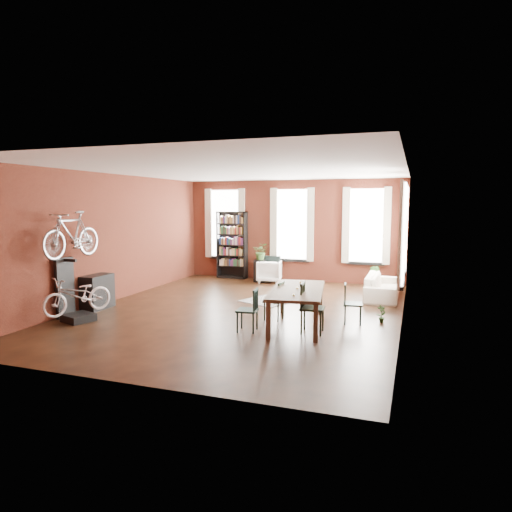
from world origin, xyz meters
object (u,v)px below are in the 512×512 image
at_px(dining_chair_b, 274,301).
at_px(console_table, 97,292).
at_px(dining_table, 297,308).
at_px(white_armchair, 269,270).
at_px(dining_chair_a, 247,310).
at_px(cream_sofa, 383,282).
at_px(bicycle_floor, 77,278).
at_px(bike_trainer, 79,318).
at_px(dining_chair_c, 312,308).
at_px(dining_chair_d, 353,304).
at_px(bookshelf, 232,245).
at_px(plant_stand, 260,271).

relative_size(dining_chair_b, console_table, 1.02).
distance_m(dining_table, white_armchair, 5.24).
bearing_deg(dining_chair_a, console_table, -104.91).
distance_m(cream_sofa, bicycle_floor, 7.45).
bearing_deg(console_table, bike_trainer, -70.80).
distance_m(bike_trainer, bicycle_floor, 0.83).
bearing_deg(bicycle_floor, dining_table, 35.59).
distance_m(dining_chair_c, cream_sofa, 3.97).
distance_m(dining_chair_c, white_armchair, 5.74).
distance_m(dining_chair_d, bike_trainer, 5.72).
distance_m(dining_table, bookshelf, 6.28).
bearing_deg(dining_table, bookshelf, 115.35).
height_order(dining_chair_d, bicycle_floor, bicycle_floor).
relative_size(white_armchair, bike_trainer, 1.39).
bearing_deg(dining_chair_d, bike_trainer, 99.65).
bearing_deg(console_table, dining_chair_a, -9.00).
distance_m(dining_chair_b, bike_trainer, 4.12).
height_order(dining_chair_c, dining_chair_d, dining_chair_c).
xyz_separation_m(dining_chair_a, plant_stand, (-1.61, 5.45, -0.07)).
bearing_deg(dining_chair_b, bookshelf, -145.07).
bearing_deg(dining_chair_c, white_armchair, 21.85).
bearing_deg(dining_chair_b, bicycle_floor, -65.56).
xyz_separation_m(dining_chair_a, bicycle_floor, (-3.62, -0.44, 0.49)).
bearing_deg(dining_chair_d, console_table, 88.14).
height_order(dining_chair_a, plant_stand, dining_chair_a).
bearing_deg(plant_stand, bookshelf, 160.97).
xyz_separation_m(dining_table, console_table, (-4.80, -0.05, 0.02)).
bearing_deg(dining_table, cream_sofa, 58.47).
xyz_separation_m(plant_stand, bicycle_floor, (-2.01, -5.89, 0.56)).
bearing_deg(plant_stand, console_table, -116.25).
distance_m(dining_chair_b, white_armchair, 4.71).
distance_m(dining_chair_c, dining_chair_d, 1.14).
bearing_deg(dining_chair_b, cream_sofa, 150.60).
distance_m(dining_chair_a, white_armchair, 5.62).
height_order(dining_table, dining_chair_a, dining_chair_a).
bearing_deg(dining_chair_a, dining_table, 123.97).
relative_size(dining_chair_b, white_armchair, 1.09).
xyz_separation_m(dining_chair_d, bicycle_floor, (-5.46, -1.69, 0.49)).
bearing_deg(console_table, white_armchair, 60.96).
bearing_deg(bike_trainer, bookshelf, 81.92).
distance_m(dining_table, dining_chair_d, 1.18).
relative_size(dining_chair_b, bookshelf, 0.37).
bearing_deg(cream_sofa, white_armchair, 69.26).
bearing_deg(dining_chair_a, bike_trainer, -88.41).
xyz_separation_m(white_armchair, cream_sofa, (3.54, -1.34, 0.03)).
bearing_deg(white_armchair, dining_table, 103.71).
height_order(dining_chair_a, dining_chair_c, dining_chair_c).
bearing_deg(dining_table, plant_stand, 107.91).
bearing_deg(dining_chair_c, dining_chair_a, 100.13).
relative_size(dining_chair_b, dining_chair_c, 0.84).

